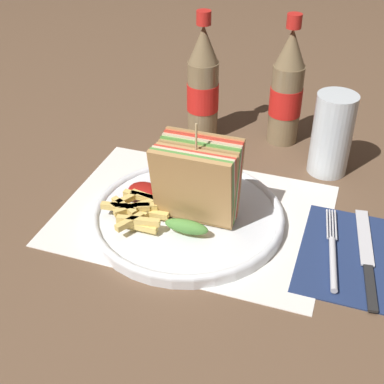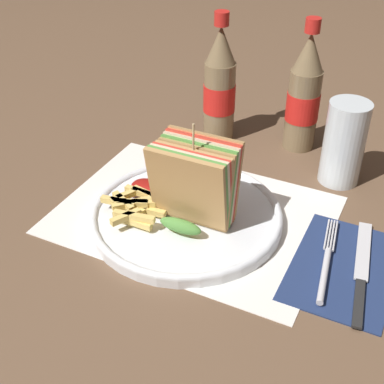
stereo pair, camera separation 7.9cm
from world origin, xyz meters
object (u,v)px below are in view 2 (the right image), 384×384
at_px(plate_main, 186,215).
at_px(glass_near, 343,148).
at_px(coke_bottle_far, 304,95).
at_px(coke_bottle_near, 220,87).
at_px(fork, 326,266).
at_px(club_sandwich, 194,184).
at_px(knife, 361,271).

bearing_deg(plate_main, glass_near, 49.91).
bearing_deg(glass_near, coke_bottle_far, 139.16).
bearing_deg(coke_bottle_near, fork, -44.89).
height_order(fork, coke_bottle_far, coke_bottle_far).
bearing_deg(coke_bottle_near, club_sandwich, -73.72).
height_order(knife, coke_bottle_near, coke_bottle_near).
bearing_deg(fork, coke_bottle_near, 126.82).
bearing_deg(coke_bottle_far, glass_near, -40.84).
distance_m(club_sandwich, knife, 0.25).
distance_m(club_sandwich, coke_bottle_near, 0.28).
bearing_deg(plate_main, club_sandwich, -15.73).
relative_size(club_sandwich, fork, 0.89).
distance_m(plate_main, knife, 0.26).
xyz_separation_m(fork, glass_near, (-0.04, 0.23, 0.05)).
relative_size(plate_main, glass_near, 2.05).
height_order(fork, glass_near, glass_near).
relative_size(knife, coke_bottle_far, 0.88).
bearing_deg(fork, plate_main, 167.49).
bearing_deg(fork, knife, 9.22).
xyz_separation_m(coke_bottle_far, glass_near, (0.09, -0.08, -0.04)).
xyz_separation_m(coke_bottle_near, coke_bottle_far, (0.15, 0.03, 0.00)).
bearing_deg(club_sandwich, coke_bottle_far, 76.87).
bearing_deg(knife, club_sandwich, 172.28).
bearing_deg(glass_near, knife, -68.96).
height_order(plate_main, club_sandwich, club_sandwich).
relative_size(knife, coke_bottle_near, 0.88).
distance_m(plate_main, glass_near, 0.28).
bearing_deg(coke_bottle_near, glass_near, -11.57).
distance_m(plate_main, fork, 0.21).
xyz_separation_m(knife, coke_bottle_near, (-0.32, 0.26, 0.09)).
bearing_deg(knife, fork, -170.78).
xyz_separation_m(knife, glass_near, (-0.08, 0.21, 0.05)).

